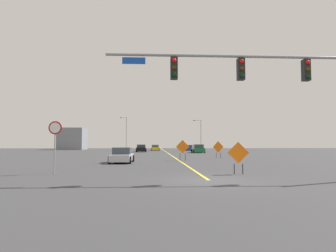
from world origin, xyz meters
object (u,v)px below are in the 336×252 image
at_px(car_black_far, 141,148).
at_px(car_yellow_approaching, 155,148).
at_px(car_blue_mid, 188,148).
at_px(street_lamp_mid_right, 200,133).
at_px(stop_sign, 55,137).
at_px(construction_sign_median_far, 238,154).
at_px(construction_sign_left_lane, 183,148).
at_px(car_silver_passing, 122,156).
at_px(traffic_signal_assembly, 275,78).
at_px(street_lamp_mid_left, 126,132).
at_px(construction_sign_left_shoulder, 218,148).
at_px(car_green_distant, 198,149).

distance_m(car_black_far, car_yellow_approaching, 10.89).
distance_m(car_black_far, car_blue_mid, 13.69).
bearing_deg(street_lamp_mid_right, stop_sign, -107.59).
bearing_deg(construction_sign_median_far, car_yellow_approaching, 94.63).
distance_m(construction_sign_left_lane, car_black_far, 29.94).
relative_size(car_blue_mid, car_silver_passing, 1.06).
relative_size(stop_sign, car_silver_passing, 0.72).
bearing_deg(traffic_signal_assembly, construction_sign_median_far, 113.82).
bearing_deg(traffic_signal_assembly, street_lamp_mid_right, 84.12).
bearing_deg(car_black_far, car_yellow_approaching, 74.64).
bearing_deg(traffic_signal_assembly, construction_sign_left_lane, 100.89).
bearing_deg(street_lamp_mid_left, construction_sign_left_lane, -78.17).
xyz_separation_m(street_lamp_mid_left, construction_sign_median_far, (12.09, -61.80, -3.65)).
relative_size(car_black_far, car_blue_mid, 0.88).
relative_size(car_black_far, car_yellow_approaching, 0.99).
bearing_deg(car_yellow_approaching, street_lamp_mid_right, 18.47).
xyz_separation_m(stop_sign, street_lamp_mid_right, (17.68, 55.76, 2.16)).
distance_m(traffic_signal_assembly, construction_sign_left_lane, 16.05).
distance_m(construction_sign_left_lane, car_blue_mid, 38.53).
bearing_deg(street_lamp_mid_right, construction_sign_left_lane, -101.67).
relative_size(stop_sign, construction_sign_left_shoulder, 1.52).
relative_size(street_lamp_mid_right, car_silver_passing, 1.84).
bearing_deg(traffic_signal_assembly, car_silver_passing, 124.46).
distance_m(construction_sign_left_shoulder, car_silver_passing, 13.04).
xyz_separation_m(street_lamp_mid_right, construction_sign_median_far, (-7.21, -56.60, -3.15)).
xyz_separation_m(traffic_signal_assembly, car_yellow_approaching, (-5.40, 55.31, -4.31)).
relative_size(stop_sign, car_green_distant, 0.67).
bearing_deg(car_green_distant, street_lamp_mid_right, 79.36).
xyz_separation_m(traffic_signal_assembly, construction_sign_left_lane, (-2.96, 15.36, -3.63)).
bearing_deg(car_silver_passing, street_lamp_mid_right, 72.33).
xyz_separation_m(car_blue_mid, car_yellow_approaching, (-7.67, 1.78, -0.03)).
distance_m(construction_sign_left_lane, car_silver_passing, 6.38).
height_order(stop_sign, construction_sign_left_shoulder, stop_sign).
bearing_deg(construction_sign_left_shoulder, car_black_far, 112.43).
bearing_deg(construction_sign_left_lane, car_green_distant, 77.46).
bearing_deg(construction_sign_left_shoulder, car_yellow_approaching, 101.65).
xyz_separation_m(construction_sign_left_shoulder, car_yellow_approaching, (-7.20, 34.93, -0.61)).
height_order(traffic_signal_assembly, construction_sign_median_far, traffic_signal_assembly).
relative_size(stop_sign, construction_sign_median_far, 1.66).
height_order(traffic_signal_assembly, stop_sign, traffic_signal_assembly).
bearing_deg(construction_sign_left_lane, construction_sign_left_shoulder, 46.51).
xyz_separation_m(construction_sign_left_shoulder, car_green_distant, (0.51, 18.70, -0.52)).
xyz_separation_m(traffic_signal_assembly, car_black_far, (-8.28, 44.81, -4.24)).
xyz_separation_m(street_lamp_mid_right, construction_sign_left_lane, (-9.05, -43.79, -2.97)).
bearing_deg(stop_sign, car_green_distant, 68.71).
bearing_deg(construction_sign_left_shoulder, car_green_distant, 88.43).
distance_m(street_lamp_mid_right, car_yellow_approaching, 12.65).
distance_m(stop_sign, construction_sign_left_lane, 14.78).
xyz_separation_m(car_green_distant, car_yellow_approaching, (-7.72, 16.23, -0.09)).
bearing_deg(street_lamp_mid_right, car_black_far, -135.07).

